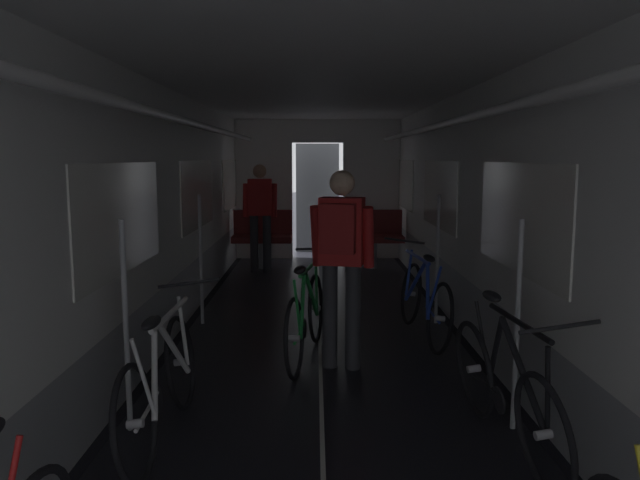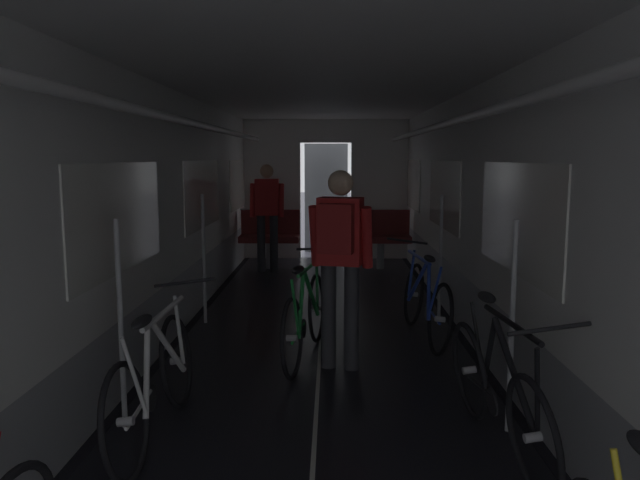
% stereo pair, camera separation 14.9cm
% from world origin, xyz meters
% --- Properties ---
extents(train_car_shell, '(3.14, 12.34, 2.57)m').
position_xyz_m(train_car_shell, '(-0.00, 3.60, 1.70)').
color(train_car_shell, black).
rests_on(train_car_shell, ground).
extents(bench_seat_far_left, '(0.98, 0.51, 0.95)m').
position_xyz_m(bench_seat_far_left, '(-0.90, 8.07, 0.57)').
color(bench_seat_far_left, gray).
rests_on(bench_seat_far_left, ground).
extents(bench_seat_far_right, '(0.98, 0.51, 0.95)m').
position_xyz_m(bench_seat_far_right, '(0.90, 8.07, 0.57)').
color(bench_seat_far_right, gray).
rests_on(bench_seat_far_right, ground).
extents(bicycle_blue, '(0.50, 1.69, 0.96)m').
position_xyz_m(bicycle_blue, '(1.03, 4.16, 0.38)').
color(bicycle_blue, black).
rests_on(bicycle_blue, ground).
extents(bicycle_white, '(0.44, 1.69, 0.96)m').
position_xyz_m(bicycle_white, '(-1.02, 1.96, 0.38)').
color(bicycle_white, black).
rests_on(bicycle_white, ground).
extents(bicycle_black, '(0.48, 1.69, 0.95)m').
position_xyz_m(bicycle_black, '(1.11, 1.82, 0.38)').
color(bicycle_black, black).
rests_on(bicycle_black, ground).
extents(person_cyclist_aisle, '(0.56, 0.45, 1.69)m').
position_xyz_m(person_cyclist_aisle, '(0.17, 3.27, 1.02)').
color(person_cyclist_aisle, '#2D2D33').
rests_on(person_cyclist_aisle, ground).
extents(bicycle_green_in_aisle, '(0.51, 1.68, 0.94)m').
position_xyz_m(bicycle_green_in_aisle, '(-0.13, 3.53, 0.38)').
color(bicycle_green_in_aisle, black).
rests_on(bicycle_green_in_aisle, ground).
extents(person_standing_near_bench, '(0.53, 0.23, 1.69)m').
position_xyz_m(person_standing_near_bench, '(-0.90, 7.70, 0.98)').
color(person_standing_near_bench, '#2D2D33').
rests_on(person_standing_near_bench, ground).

